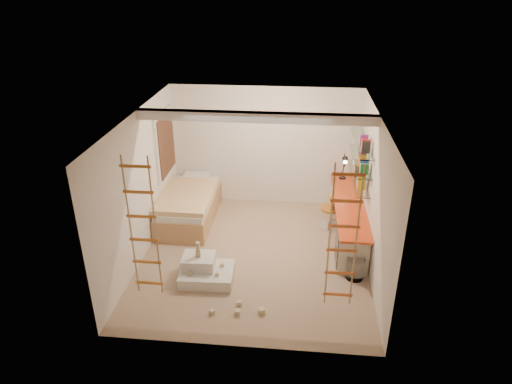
# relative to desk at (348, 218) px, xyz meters

# --- Properties ---
(floor) EXTENTS (4.50, 4.50, 0.00)m
(floor) POSITION_rel_desk_xyz_m (-1.72, -0.86, -0.40)
(floor) COLOR tan
(floor) RESTS_ON ground
(ceiling_beam) EXTENTS (4.00, 0.18, 0.16)m
(ceiling_beam) POSITION_rel_desk_xyz_m (-1.72, -0.56, 2.12)
(ceiling_beam) COLOR white
(ceiling_beam) RESTS_ON ceiling
(window_frame) EXTENTS (0.06, 1.15, 1.35)m
(window_frame) POSITION_rel_desk_xyz_m (-3.69, 0.64, 1.15)
(window_frame) COLOR white
(window_frame) RESTS_ON wall_left
(window_blind) EXTENTS (0.02, 1.00, 1.20)m
(window_blind) POSITION_rel_desk_xyz_m (-3.65, 0.64, 1.15)
(window_blind) COLOR #4C2D1E
(window_blind) RESTS_ON window_frame
(rope_ladder_left) EXTENTS (0.41, 0.04, 2.13)m
(rope_ladder_left) POSITION_rel_desk_xyz_m (-3.07, -2.61, 1.11)
(rope_ladder_left) COLOR orange
(rope_ladder_left) RESTS_ON ceiling
(rope_ladder_right) EXTENTS (0.41, 0.04, 2.13)m
(rope_ladder_right) POSITION_rel_desk_xyz_m (-0.37, -2.61, 1.11)
(rope_ladder_right) COLOR #CC5622
(rope_ladder_right) RESTS_ON ceiling
(waste_bin) EXTENTS (0.30, 0.30, 0.38)m
(waste_bin) POSITION_rel_desk_xyz_m (0.03, -1.36, -0.22)
(waste_bin) COLOR white
(waste_bin) RESTS_ON floor
(desk) EXTENTS (0.56, 2.80, 0.75)m
(desk) POSITION_rel_desk_xyz_m (0.00, 0.00, 0.00)
(desk) COLOR #E2461A
(desk) RESTS_ON floor
(shelves) EXTENTS (0.25, 1.80, 0.71)m
(shelves) POSITION_rel_desk_xyz_m (0.15, 0.27, 1.10)
(shelves) COLOR white
(shelves) RESTS_ON wall_right
(bed) EXTENTS (1.02, 2.00, 0.69)m
(bed) POSITION_rel_desk_xyz_m (-3.20, 0.36, -0.07)
(bed) COLOR #AD7F51
(bed) RESTS_ON floor
(task_lamp) EXTENTS (0.14, 0.36, 0.57)m
(task_lamp) POSITION_rel_desk_xyz_m (-0.05, 0.96, 0.73)
(task_lamp) COLOR black
(task_lamp) RESTS_ON desk
(swivel_chair) EXTENTS (0.47, 0.47, 0.73)m
(swivel_chair) POSITION_rel_desk_xyz_m (-0.32, 0.33, -0.13)
(swivel_chair) COLOR #AF6421
(swivel_chair) RESTS_ON floor
(play_platform) EXTENTS (0.91, 0.72, 0.39)m
(play_platform) POSITION_rel_desk_xyz_m (-2.48, -1.62, -0.25)
(play_platform) COLOR silver
(play_platform) RESTS_ON floor
(toy_blocks) EXTENTS (1.29, 1.03, 0.66)m
(toy_blocks) POSITION_rel_desk_xyz_m (-2.22, -1.93, -0.15)
(toy_blocks) COLOR #CCB284
(toy_blocks) RESTS_ON floor
(books) EXTENTS (0.14, 0.70, 0.92)m
(books) POSITION_rel_desk_xyz_m (0.15, 0.27, 1.18)
(books) COLOR yellow
(books) RESTS_ON shelves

